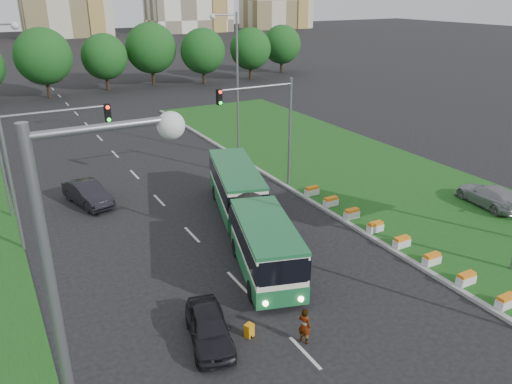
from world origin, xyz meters
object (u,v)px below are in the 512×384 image
articulated_bus (244,212)px  shopping_trolley (249,330)px  traffic_mast_left (39,155)px  car_left_far (88,193)px  car_median (490,195)px  pedestrian (305,326)px  traffic_mast_median (271,118)px  car_left_near (209,327)px

articulated_bus → shopping_trolley: (-4.15, -8.28, -1.31)m
traffic_mast_left → car_left_far: 7.24m
car_median → pedestrian: (-18.66, -5.48, -0.06)m
traffic_mast_median → car_left_near: traffic_mast_median is taller
traffic_mast_median → car_left_far: (-12.19, 3.76, -4.57)m
articulated_bus → car_left_far: articulated_bus is taller
traffic_mast_left → articulated_bus: bearing=-25.1°
traffic_mast_left → pedestrian: size_ratio=4.94×
car_median → shopping_trolley: (-20.49, -4.06, -0.56)m
articulated_bus → car_median: 16.89m
car_left_near → articulated_bus: bearing=66.9°
articulated_bus → car_left_far: bearing=143.7°
car_left_near → car_median: size_ratio=0.83×
traffic_mast_median → shopping_trolley: (-9.26, -13.99, -5.05)m
traffic_mast_left → pedestrian: traffic_mast_left is taller
traffic_mast_left → car_left_far: size_ratio=1.69×
pedestrian → articulated_bus: bearing=-35.9°
shopping_trolley → articulated_bus: bearing=42.5°
car_left_near → traffic_mast_left: bearing=122.5°
traffic_mast_median → traffic_mast_left: bearing=-176.2°
traffic_mast_left → car_median: traffic_mast_left is taller
traffic_mast_median → pedestrian: 17.70m
traffic_mast_median → articulated_bus: size_ratio=0.50×
car_left_near → car_left_far: 17.27m
traffic_mast_left → articulated_bus: traffic_mast_left is taller
shopping_trolley → car_left_far: bearing=78.5°
car_median → car_left_near: bearing=15.9°
traffic_mast_left → car_left_near: bearing=-71.0°
traffic_mast_median → car_median: (11.23, -9.92, -4.49)m
car_median → traffic_mast_left: bearing=-11.9°
car_left_near → car_median: (22.09, 3.54, 0.17)m
traffic_mast_left → shopping_trolley: bearing=-65.6°
articulated_bus → pedestrian: bearing=-86.6°
articulated_bus → shopping_trolley: bearing=-99.8°
traffic_mast_left → car_left_near: (4.30, -12.46, -4.66)m
traffic_mast_median → shopping_trolley: 17.52m
articulated_bus → car_left_far: (-7.08, 9.47, -0.83)m
traffic_mast_left → car_left_near: 13.98m
traffic_mast_median → articulated_bus: traffic_mast_median is taller
car_left_far → shopping_trolley: (2.93, -17.75, -0.48)m
car_left_near → pedestrian: (3.43, -1.94, 0.11)m
car_left_far → car_median: (23.42, -13.68, 0.09)m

